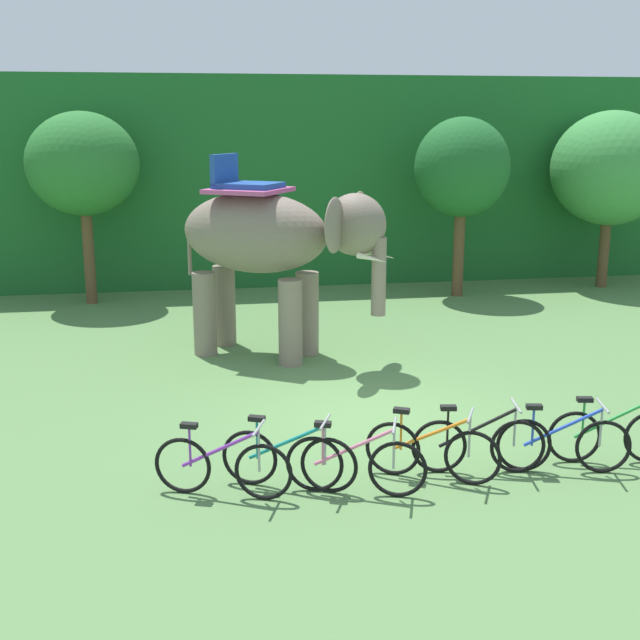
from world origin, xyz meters
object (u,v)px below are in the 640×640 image
Objects in this scene: tree_far_left at (83,165)px; bike_black at (478,444)px; bike_blue at (563,444)px; bike_pink at (355,464)px; tree_center_left at (611,169)px; bike_teal at (289,459)px; bike_green at (612,435)px; tree_right at (462,168)px; elephant at (271,242)px; bike_orange at (432,451)px; bike_purple at (222,466)px.

tree_far_left is 2.71× the size of bike_black.
bike_pink is at bearing -175.97° from bike_blue.
tree_center_left is 13.05m from bike_blue.
bike_black is at bearing -124.47° from tree_center_left.
bike_teal is (-9.91, -10.95, -2.76)m from tree_center_left.
bike_green is (0.77, 0.18, 0.00)m from bike_blue.
bike_black is (2.44, 0.07, 0.00)m from bike_teal.
tree_right is 2.64× the size of bike_green.
tree_right is 2.80× the size of bike_teal.
tree_right is 10.88m from bike_green.
tree_center_left reaches higher than bike_teal.
tree_far_left is 2.88× the size of bike_teal.
bike_orange is (1.38, -5.81, -1.82)m from elephant.
bike_purple is 1.05× the size of bike_orange.
tree_center_left is at bearing 28.60° from elephant.
bike_green is at bearing 12.92° from bike_blue.
tree_center_left reaches higher than tree_right.
bike_black is at bearing 9.73° from bike_orange.
tree_right is at bearing 78.39° from bike_blue.
tree_far_left reaches higher than bike_black.
tree_far_left is at bearing 176.17° from tree_right.
bike_green is at bearing 1.12° from bike_teal.
bike_teal is at bearing 6.14° from bike_purple.
bike_blue is at bearing -167.08° from bike_green.
tree_far_left is at bearing 125.15° from bike_green.
bike_orange is at bearing -110.28° from tree_right.
bike_black is 1.09m from bike_blue.
bike_teal is (3.48, -11.11, -2.97)m from tree_far_left.
tree_far_left is 13.39m from tree_center_left.
elephant is (3.90, -5.34, -1.15)m from tree_far_left.
tree_center_left is at bearing 50.88° from bike_pink.
bike_purple is 0.81m from bike_teal.
tree_right is 2.64× the size of bike_black.
tree_right reaches higher than bike_teal.
bike_purple and bike_pink have the same top height.
tree_far_left is 12.69m from bike_orange.
elephant is 6.33m from bike_pink.
bike_teal is 3.52m from bike_blue.
bike_black and bike_green have the same top height.
bike_pink is (0.77, -0.29, 0.00)m from bike_teal.
elephant is at bearing 103.33° from bike_orange.
bike_pink is (0.35, -6.06, -1.82)m from elephant.
bike_pink is 0.97× the size of bike_black.
bike_teal and bike_pink have the same top height.
bike_blue is at bearing -1.69° from bike_orange.
tree_right is 0.96× the size of tree_center_left.
tree_right is 1.11× the size of elephant.
tree_right is at bearing -173.92° from tree_center_left.
bike_teal is 0.94× the size of bike_green.
bike_pink is 2.75m from bike_blue.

